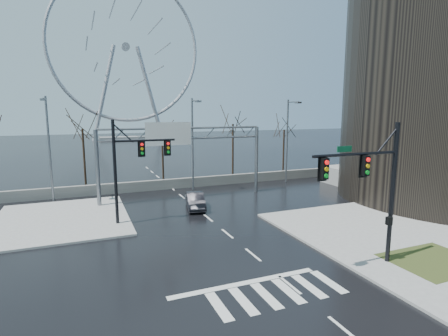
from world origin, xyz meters
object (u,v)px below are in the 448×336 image
signal_mast_near (375,182)px  sign_gantry (180,147)px  signal_mast_far (130,162)px  car (195,201)px  ferris_wheel (126,53)px

signal_mast_near → sign_gantry: size_ratio=0.49×
signal_mast_far → sign_gantry: (5.49, 6.00, 0.35)m
signal_mast_far → car: bearing=20.8°
car → signal_mast_near: bearing=-59.6°
signal_mast_near → car: signal_mast_near is taller
signal_mast_near → sign_gantry: 19.79m
signal_mast_near → sign_gantry: signal_mast_near is taller
sign_gantry → car: bearing=-85.8°
car → sign_gantry: bearing=105.6°
signal_mast_far → ferris_wheel: bearing=82.8°
sign_gantry → car: sign_gantry is taller
signal_mast_far → sign_gantry: 8.14m
signal_mast_near → signal_mast_far: 17.03m
ferris_wheel → car: (-5.09, -83.85, -25.43)m
signal_mast_near → ferris_wheel: 101.29m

